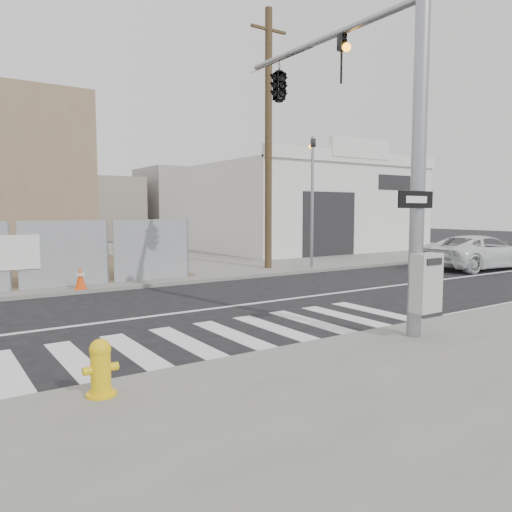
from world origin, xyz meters
TOP-DOWN VIEW (x-y plane):
  - ground at (0.00, 0.00)m, footprint 100.00×100.00m
  - sidewalk_far at (0.00, 14.00)m, footprint 50.00×20.00m
  - signal_pole at (2.49, -2.05)m, footprint 0.96×5.87m
  - far_signal_pole at (8.00, 4.60)m, footprint 0.16×0.20m
  - concrete_wall_right at (-0.50, 14.08)m, footprint 5.50×1.30m
  - auto_shop at (14.00, 12.97)m, footprint 12.00×10.20m
  - utility_pole_right at (6.50, 5.50)m, footprint 1.60×0.28m
  - fire_hydrant at (-3.18, -4.55)m, footprint 0.44×0.38m
  - suv at (14.11, 1.18)m, footprint 5.16×2.67m
  - traffic_cone_d at (-1.15, 4.22)m, footprint 0.41×0.41m

SIDE VIEW (x-z plane):
  - ground at x=0.00m, z-range 0.00..0.00m
  - sidewalk_far at x=0.00m, z-range 0.00..0.12m
  - traffic_cone_d at x=-1.15m, z-range 0.11..0.77m
  - fire_hydrant at x=-3.18m, z-range 0.12..0.84m
  - suv at x=14.11m, z-range 0.00..1.39m
  - auto_shop at x=14.00m, z-range -0.44..5.51m
  - concrete_wall_right at x=-0.50m, z-range -0.62..7.38m
  - far_signal_pole at x=8.00m, z-range 0.68..6.28m
  - signal_pole at x=2.49m, z-range 1.28..8.28m
  - utility_pole_right at x=6.50m, z-range 0.20..10.20m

